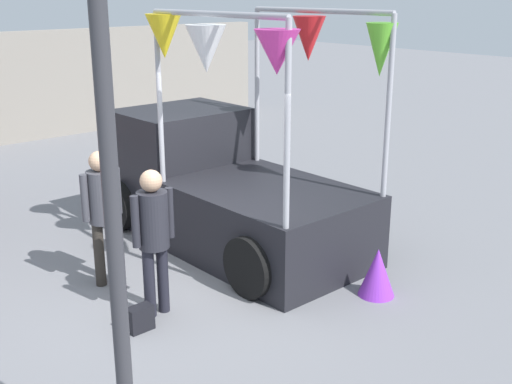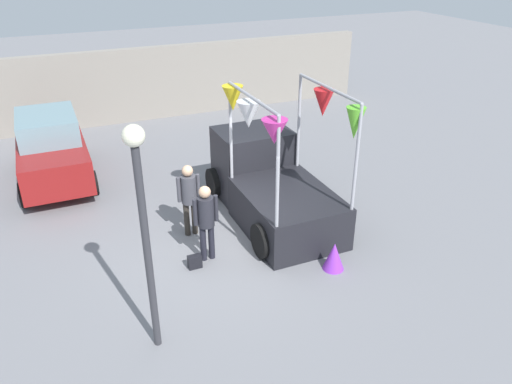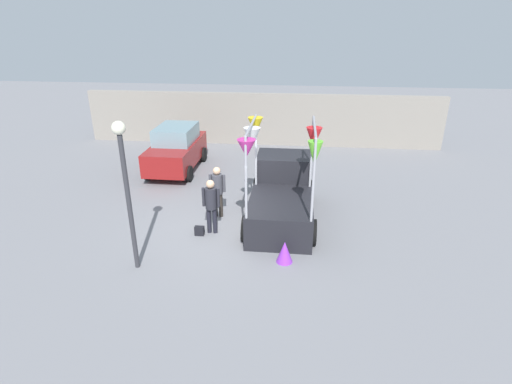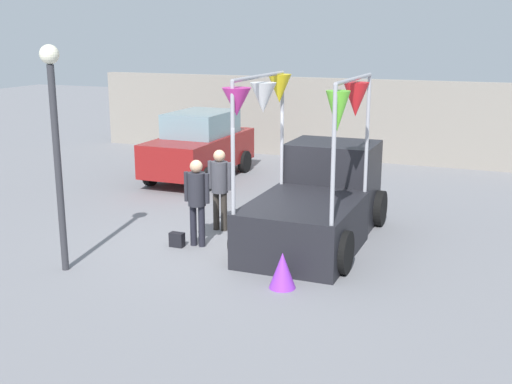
{
  "view_description": "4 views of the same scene",
  "coord_description": "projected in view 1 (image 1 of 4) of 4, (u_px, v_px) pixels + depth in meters",
  "views": [
    {
      "loc": [
        -4.06,
        -5.97,
        3.54
      ],
      "look_at": [
        0.98,
        -0.28,
        1.13
      ],
      "focal_mm": 45.0,
      "sensor_mm": 36.0,
      "label": 1
    },
    {
      "loc": [
        -3.11,
        -8.74,
        6.07
      ],
      "look_at": [
        0.61,
        -0.2,
        1.3
      ],
      "focal_mm": 35.0,
      "sensor_mm": 36.0,
      "label": 2
    },
    {
      "loc": [
        1.92,
        -10.75,
        5.91
      ],
      "look_at": [
        0.75,
        0.12,
        1.22
      ],
      "focal_mm": 28.0,
      "sensor_mm": 36.0,
      "label": 3
    },
    {
      "loc": [
        4.96,
        -10.87,
        4.06
      ],
      "look_at": [
        0.58,
        -0.05,
        1.13
      ],
      "focal_mm": 45.0,
      "sensor_mm": 36.0,
      "label": 4
    }
  ],
  "objects": [
    {
      "name": "ground_plane",
      "position": [
        181.0,
        290.0,
        7.89
      ],
      "size": [
        60.0,
        60.0,
        0.0
      ],
      "primitive_type": "plane",
      "color": "slate"
    },
    {
      "name": "vendor_truck",
      "position": [
        221.0,
        181.0,
        9.32
      ],
      "size": [
        2.32,
        4.11,
        3.3
      ],
      "color": "black",
      "rests_on": "ground"
    },
    {
      "name": "person_customer",
      "position": [
        153.0,
        229.0,
        7.03
      ],
      "size": [
        0.53,
        0.34,
        1.7
      ],
      "color": "black",
      "rests_on": "ground"
    },
    {
      "name": "person_vendor",
      "position": [
        102.0,
        205.0,
        7.78
      ],
      "size": [
        0.53,
        0.34,
        1.71
      ],
      "color": "#2D2823",
      "rests_on": "ground"
    },
    {
      "name": "handbag",
      "position": [
        140.0,
        318.0,
        6.93
      ],
      "size": [
        0.28,
        0.16,
        0.28
      ],
      "primitive_type": "cube",
      "color": "black",
      "rests_on": "ground"
    },
    {
      "name": "street_lamp",
      "position": [
        108.0,
        153.0,
        4.14
      ],
      "size": [
        0.32,
        0.32,
        3.86
      ],
      "color": "#333338",
      "rests_on": "ground"
    },
    {
      "name": "folded_kite_bundle_violet",
      "position": [
        377.0,
        272.0,
        7.69
      ],
      "size": [
        0.59,
        0.59,
        0.6
      ],
      "primitive_type": "cone",
      "rotation": [
        0.0,
        0.0,
        0.46
      ],
      "color": "purple",
      "rests_on": "ground"
    }
  ]
}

